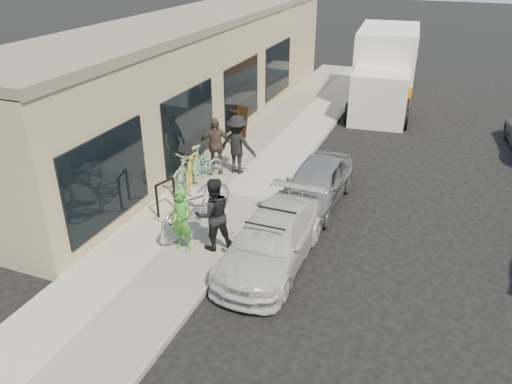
% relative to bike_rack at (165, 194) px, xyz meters
% --- Properties ---
extents(ground, '(120.00, 120.00, 0.00)m').
position_rel_bike_rack_xyz_m(ground, '(2.80, -1.33, -0.71)').
color(ground, black).
rests_on(ground, ground).
extents(sidewalk, '(3.00, 34.00, 0.15)m').
position_rel_bike_rack_xyz_m(sidewalk, '(0.80, 1.67, -0.64)').
color(sidewalk, '#ACA79B').
rests_on(sidewalk, ground).
extents(curb, '(0.12, 34.00, 0.13)m').
position_rel_bike_rack_xyz_m(curb, '(2.35, 1.67, -0.65)').
color(curb, gray).
rests_on(curb, ground).
extents(storefront, '(3.60, 20.00, 4.22)m').
position_rel_bike_rack_xyz_m(storefront, '(-2.44, 6.66, 1.41)').
color(storefront, tan).
rests_on(storefront, ground).
extents(bike_rack, '(0.23, 0.64, 0.93)m').
position_rel_bike_rack_xyz_m(bike_rack, '(0.00, 0.00, 0.00)').
color(bike_rack, black).
rests_on(bike_rack, sidewalk).
extents(sandwich_board, '(0.80, 0.80, 1.11)m').
position_rel_bike_rack_xyz_m(sandwich_board, '(-0.57, 5.82, 0.00)').
color(sandwich_board, '#301E0D').
rests_on(sandwich_board, sidewalk).
extents(sedan_white, '(1.62, 3.99, 1.20)m').
position_rel_bike_rack_xyz_m(sedan_white, '(3.25, -0.90, -0.14)').
color(sedan_white, beige).
rests_on(sedan_white, ground).
extents(sedan_silver, '(1.57, 3.66, 1.23)m').
position_rel_bike_rack_xyz_m(sedan_silver, '(3.42, 2.24, -0.10)').
color(sedan_silver, gray).
rests_on(sedan_silver, ground).
extents(moving_truck, '(3.01, 6.72, 3.21)m').
position_rel_bike_rack_xyz_m(moving_truck, '(3.60, 12.49, 0.71)').
color(moving_truck, white).
rests_on(moving_truck, ground).
extents(tandem_bike, '(1.42, 2.68, 1.34)m').
position_rel_bike_rack_xyz_m(tandem_bike, '(1.14, -0.36, 0.10)').
color(tandem_bike, '#B2B2B4').
rests_on(tandem_bike, sidewalk).
extents(woman_rider, '(0.57, 0.39, 1.52)m').
position_rel_bike_rack_xyz_m(woman_rider, '(1.25, -1.34, 0.20)').
color(woman_rider, '#409030').
rests_on(woman_rider, sidewalk).
extents(man_standing, '(1.08, 1.06, 1.76)m').
position_rel_bike_rack_xyz_m(man_standing, '(1.89, -1.02, 0.31)').
color(man_standing, black).
rests_on(man_standing, sidewalk).
extents(cruiser_bike_a, '(0.80, 1.90, 1.11)m').
position_rel_bike_rack_xyz_m(cruiser_bike_a, '(-0.19, 1.80, -0.01)').
color(cruiser_bike_a, '#7DBBA4').
rests_on(cruiser_bike_a, sidewalk).
extents(cruiser_bike_b, '(1.10, 1.60, 0.80)m').
position_rel_bike_rack_xyz_m(cruiser_bike_b, '(-0.08, 2.23, -0.17)').
color(cruiser_bike_b, '#7DBBA4').
rests_on(cruiser_bike_b, sidewalk).
extents(cruiser_bike_c, '(1.00, 1.83, 1.06)m').
position_rel_bike_rack_xyz_m(cruiser_bike_c, '(-0.17, 1.81, -0.03)').
color(cruiser_bike_c, gold).
rests_on(cruiser_bike_c, sidewalk).
extents(bystander_a, '(1.21, 0.74, 1.81)m').
position_rel_bike_rack_xyz_m(bystander_a, '(0.70, 3.07, 0.34)').
color(bystander_a, black).
rests_on(bystander_a, sidewalk).
extents(bystander_b, '(1.11, 0.76, 1.75)m').
position_rel_bike_rack_xyz_m(bystander_b, '(0.08, 2.82, 0.31)').
color(bystander_b, '#514239').
rests_on(bystander_b, sidewalk).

